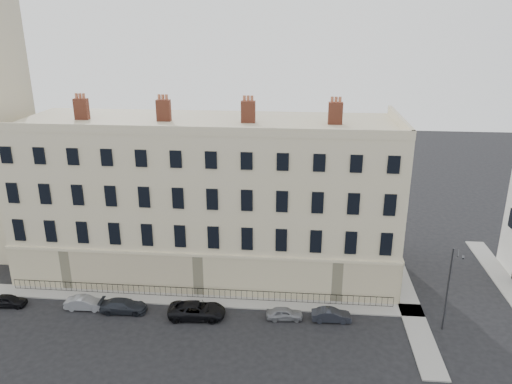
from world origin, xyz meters
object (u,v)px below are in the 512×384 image
car_b (85,303)px  car_d (197,310)px  car_c (124,306)px  car_e (285,313)px  car_a (8,301)px  streetlamp (449,286)px  car_f (331,315)px

car_b → car_d: 10.06m
car_b → car_c: car_c is taller
car_e → car_a: bearing=85.7°
car_c → car_a: bearing=87.5°
car_b → streetlamp: 30.73m
car_c → streetlamp: bearing=-93.0°
car_e → streetlamp: bearing=-96.4°
car_a → car_b: bearing=-91.7°
car_c → car_d: bearing=-94.5°
car_a → car_f: car_f is taller
car_b → car_f: (21.44, 0.12, -0.02)m
car_b → car_a: bearing=89.6°
car_a → car_f: (28.44, 0.31, 0.01)m
car_b → car_e: size_ratio=1.12×
car_f → streetlamp: bearing=-95.0°
streetlamp → car_e: bearing=-164.2°
car_b → car_f: 21.44m
car_f → car_e: bearing=89.0°
car_d → car_a: bearing=85.8°
car_b → car_f: size_ratio=1.04×
car_b → car_e: 17.51m
car_f → car_d: bearing=90.3°
car_f → streetlamp: streetlamp is taller
car_a → car_d: size_ratio=0.65×
car_a → car_e: (24.50, 0.22, -0.01)m
car_f → streetlamp: (9.09, -0.45, 3.53)m
car_b → car_f: bearing=-91.6°
car_a → car_c: bearing=-93.1°
car_c → streetlamp: size_ratio=0.55×
car_a → streetlamp: 37.69m
car_e → streetlamp: size_ratio=0.42×
car_f → car_a: bearing=88.4°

